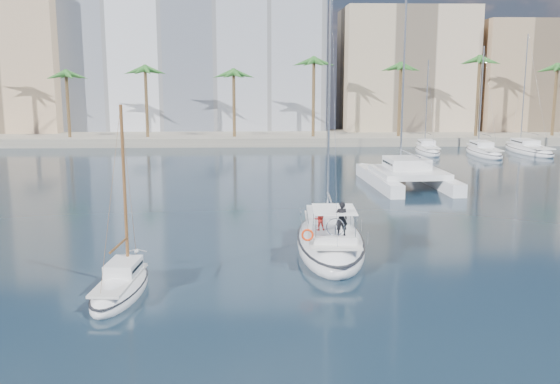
{
  "coord_description": "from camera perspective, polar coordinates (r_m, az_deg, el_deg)",
  "views": [
    {
      "loc": [
        -1.38,
        -30.8,
        9.85
      ],
      "look_at": [
        -0.27,
        1.5,
        3.73
      ],
      "focal_mm": 40.0,
      "sensor_mm": 36.0,
      "label": 1
    }
  ],
  "objects": [
    {
      "name": "building_modern",
      "position": [
        104.42,
        -8.01,
        12.91
      ],
      "size": [
        42.0,
        16.0,
        28.0
      ],
      "primitive_type": "cube",
      "color": "silver",
      "rests_on": "ground"
    },
    {
      "name": "palm_centre",
      "position": [
        87.81,
        -1.09,
        11.01
      ],
      "size": [
        3.6,
        3.6,
        12.3
      ],
      "color": "brown",
      "rests_on": "ground"
    },
    {
      "name": "building_tan_right",
      "position": [
        107.91,
        22.05,
        9.51
      ],
      "size": [
        18.0,
        12.0,
        18.0
      ],
      "primitive_type": "cube",
      "color": "tan",
      "rests_on": "ground"
    },
    {
      "name": "small_sloop",
      "position": [
        29.45,
        -14.35,
        -8.4
      ],
      "size": [
        2.48,
        6.41,
        9.02
      ],
      "rotation": [
        0.0,
        0.0,
        -0.08
      ],
      "color": "white",
      "rests_on": "ground"
    },
    {
      "name": "quay",
      "position": [
        92.27,
        -1.11,
        4.97
      ],
      "size": [
        120.0,
        14.0,
        1.2
      ],
      "primitive_type": "cube",
      "color": "gray",
      "rests_on": "ground"
    },
    {
      "name": "moored_yacht_c",
      "position": [
        85.63,
        21.76,
        3.36
      ],
      "size": [
        3.98,
        12.33,
        15.54
      ],
      "primitive_type": null,
      "rotation": [
        0.0,
        0.0,
        0.03
      ],
      "color": "white",
      "rests_on": "ground"
    },
    {
      "name": "seagull",
      "position": [
        32.36,
        -12.99,
        -5.29
      ],
      "size": [
        1.06,
        0.45,
        0.19
      ],
      "color": "silver",
      "rests_on": "ground"
    },
    {
      "name": "palm_right",
      "position": [
        94.66,
        20.32,
        10.34
      ],
      "size": [
        3.6,
        3.6,
        12.3
      ],
      "color": "brown",
      "rests_on": "ground"
    },
    {
      "name": "moored_yacht_a",
      "position": [
        81.28,
        13.32,
        3.48
      ],
      "size": [
        3.37,
        9.52,
        11.9
      ],
      "primitive_type": null,
      "rotation": [
        0.0,
        0.0,
        -0.07
      ],
      "color": "white",
      "rests_on": "ground"
    },
    {
      "name": "main_sloop",
      "position": [
        35.77,
        4.59,
        -4.4
      ],
      "size": [
        4.28,
        11.97,
        17.54
      ],
      "rotation": [
        0.0,
        0.0,
        -0.04
      ],
      "color": "white",
      "rests_on": "ground"
    },
    {
      "name": "building_beige",
      "position": [
        103.48,
        11.28,
        10.61
      ],
      "size": [
        20.0,
        14.0,
        20.0
      ],
      "primitive_type": "cube",
      "color": "#C3AA8C",
      "rests_on": "ground"
    },
    {
      "name": "moored_yacht_b",
      "position": [
        81.36,
        18.12,
        3.24
      ],
      "size": [
        3.32,
        10.83,
        13.72
      ],
      "primitive_type": null,
      "rotation": [
        0.0,
        0.0,
        -0.02
      ],
      "color": "white",
      "rests_on": "ground"
    },
    {
      "name": "palm_left",
      "position": [
        93.66,
        -22.73,
        10.18
      ],
      "size": [
        3.6,
        3.6,
        12.3
      ],
      "color": "brown",
      "rests_on": "ground"
    },
    {
      "name": "ground",
      "position": [
        32.37,
        0.57,
        -6.99
      ],
      "size": [
        160.0,
        160.0,
        0.0
      ],
      "primitive_type": "plane",
      "color": "black",
      "rests_on": "ground"
    },
    {
      "name": "catamaran",
      "position": [
        56.95,
        11.51,
        1.74
      ],
      "size": [
        7.13,
        13.06,
        18.41
      ],
      "rotation": [
        0.0,
        0.0,
        0.06
      ],
      "color": "white",
      "rests_on": "ground"
    }
  ]
}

